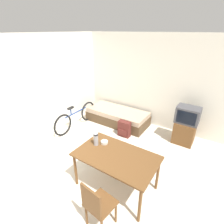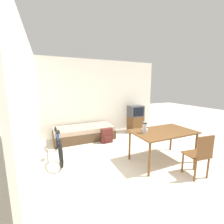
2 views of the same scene
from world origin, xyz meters
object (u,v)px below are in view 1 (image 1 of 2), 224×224
(wooden_chair, at_px, (96,205))
(backpack, at_px, (124,129))
(daybed, at_px, (117,116))
(thermos_flask, at_px, (96,139))
(tv, at_px, (186,126))
(bicycle, at_px, (76,117))
(mate_bowl, at_px, (104,142))
(dining_table, at_px, (116,159))

(wooden_chair, distance_m, backpack, 2.63)
(daybed, height_order, thermos_flask, thermos_flask)
(tv, distance_m, bicycle, 3.12)
(daybed, height_order, bicycle, bicycle)
(daybed, relative_size, mate_bowl, 14.16)
(backpack, bearing_deg, tv, 23.33)
(bicycle, bearing_deg, backpack, 13.70)
(mate_bowl, relative_size, backpack, 0.30)
(dining_table, bearing_deg, bicycle, 150.66)
(thermos_flask, bearing_deg, bicycle, 145.37)
(tv, xyz_separation_m, backpack, (-1.47, -0.63, -0.27))
(thermos_flask, bearing_deg, dining_table, -6.00)
(thermos_flask, bearing_deg, tv, 61.37)
(daybed, distance_m, mate_bowl, 2.30)
(thermos_flask, xyz_separation_m, mate_bowl, (0.11, 0.13, -0.11))
(thermos_flask, bearing_deg, daybed, 111.69)
(tv, xyz_separation_m, wooden_chair, (-0.52, -3.07, 0.00))
(wooden_chair, bearing_deg, thermos_flask, 128.16)
(daybed, height_order, wooden_chair, wooden_chair)
(bicycle, xyz_separation_m, backpack, (1.48, 0.36, -0.10))
(daybed, relative_size, thermos_flask, 7.84)
(dining_table, bearing_deg, backpack, 115.03)
(daybed, height_order, backpack, backpack)
(dining_table, bearing_deg, wooden_chair, -77.02)
(dining_table, height_order, wooden_chair, wooden_chair)
(tv, bearing_deg, thermos_flask, -118.63)
(tv, relative_size, wooden_chair, 1.15)
(dining_table, xyz_separation_m, backpack, (-0.76, 1.62, -0.45))
(tv, relative_size, dining_table, 0.70)
(bicycle, relative_size, backpack, 3.77)
(mate_bowl, bearing_deg, dining_table, -24.77)
(bicycle, bearing_deg, tv, 18.62)
(dining_table, xyz_separation_m, bicycle, (-2.24, 1.26, -0.34))
(wooden_chair, bearing_deg, backpack, 111.21)
(bicycle, relative_size, mate_bowl, 12.48)
(backpack, bearing_deg, mate_bowl, -75.57)
(dining_table, distance_m, thermos_flask, 0.54)
(daybed, xyz_separation_m, thermos_flask, (0.85, -2.14, 0.67))
(wooden_chair, bearing_deg, dining_table, 102.98)
(tv, relative_size, thermos_flask, 4.08)
(bicycle, height_order, backpack, bicycle)
(daybed, relative_size, tv, 1.92)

